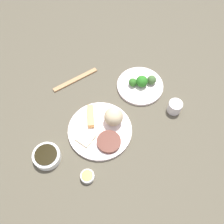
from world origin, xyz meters
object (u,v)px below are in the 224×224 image
object	(u,v)px
broccoli_plate	(140,86)
sauce_ramekin_hot_mustard	(87,177)
teacup	(175,107)
soy_sauce_bowl	(47,156)
chopsticks_pair	(75,80)
main_plate	(100,130)

from	to	relation	value
broccoli_plate	sauce_ramekin_hot_mustard	world-z (taller)	sauce_ramekin_hot_mustard
sauce_ramekin_hot_mustard	teacup	world-z (taller)	teacup
soy_sauce_bowl	chopsticks_pair	distance (m)	0.39
sauce_ramekin_hot_mustard	chopsticks_pair	distance (m)	0.47
main_plate	teacup	xyz separation A→B (m)	(0.13, 0.31, 0.02)
main_plate	soy_sauce_bowl	distance (m)	0.24
chopsticks_pair	main_plate	bearing A→B (deg)	-15.13
main_plate	sauce_ramekin_hot_mustard	xyz separation A→B (m)	(0.12, -0.16, 0.00)
teacup	chopsticks_pair	size ratio (longest dim) A/B	0.26
broccoli_plate	soy_sauce_bowl	bearing A→B (deg)	-87.84
broccoli_plate	soy_sauce_bowl	distance (m)	0.52
broccoli_plate	chopsticks_pair	world-z (taller)	broccoli_plate
soy_sauce_bowl	teacup	distance (m)	0.57
broccoli_plate	chopsticks_pair	bearing A→B (deg)	-136.85
broccoli_plate	soy_sauce_bowl	size ratio (longest dim) A/B	1.97
sauce_ramekin_hot_mustard	chopsticks_pair	world-z (taller)	sauce_ramekin_hot_mustard
sauce_ramekin_hot_mustard	teacup	bearing A→B (deg)	89.63
soy_sauce_bowl	chopsticks_pair	size ratio (longest dim) A/B	0.47
broccoli_plate	main_plate	bearing A→B (deg)	-77.96
soy_sauce_bowl	teacup	bearing A→B (deg)	72.95
soy_sauce_bowl	sauce_ramekin_hot_mustard	size ratio (longest dim) A/B	2.05
broccoli_plate	chopsticks_pair	xyz separation A→B (m)	(-0.22, -0.21, -0.00)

